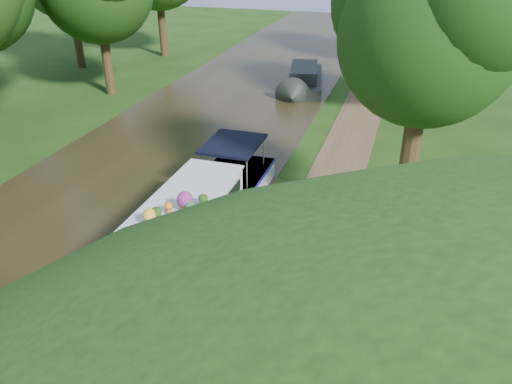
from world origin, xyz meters
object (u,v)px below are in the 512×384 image
object	(u,v)px
second_boat	(304,79)
pedestrian_dark	(388,61)
plant_boat	(172,246)
pedestrian_pink	(374,60)
sandwich_board	(291,324)

from	to	relation	value
second_boat	pedestrian_dark	world-z (taller)	pedestrian_dark
plant_boat	pedestrian_pink	size ratio (longest dim) A/B	7.86
sandwich_board	pedestrian_pink	distance (m)	26.03
plant_boat	pedestrian_pink	distance (m)	24.63
plant_boat	pedestrian_dark	size ratio (longest dim) A/B	8.45
second_boat	pedestrian_pink	distance (m)	6.31
second_boat	pedestrian_pink	size ratio (longest dim) A/B	4.26
plant_boat	second_boat	bearing A→B (deg)	91.48
sandwich_board	pedestrian_pink	world-z (taller)	pedestrian_pink
pedestrian_dark	second_boat	bearing A→B (deg)	-133.03
plant_boat	sandwich_board	bearing A→B (deg)	-22.58
pedestrian_pink	pedestrian_dark	bearing A→B (deg)	-1.19
pedestrian_dark	sandwich_board	bearing A→B (deg)	-91.98
second_boat	pedestrian_pink	xyz separation A→B (m)	(3.70, 5.10, 0.34)
pedestrian_pink	pedestrian_dark	world-z (taller)	pedestrian_pink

